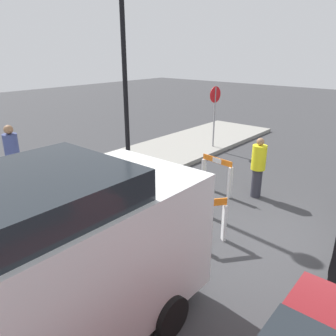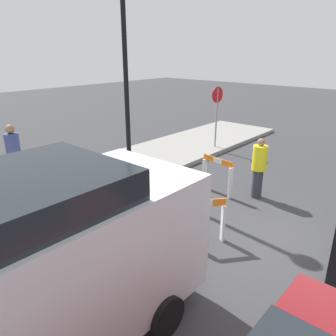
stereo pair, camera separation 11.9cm
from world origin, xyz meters
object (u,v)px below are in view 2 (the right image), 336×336
(streetlamp_post, at_px, (124,43))
(work_van, at_px, (4,281))
(stop_sign, at_px, (217,107))
(person_worker, at_px, (259,167))
(person_pedestrian, at_px, (14,157))

(streetlamp_post, xyz_separation_m, work_van, (-5.06, -3.55, -2.54))
(stop_sign, bearing_deg, streetlamp_post, 5.14)
(streetlamp_post, relative_size, person_worker, 3.63)
(person_worker, bearing_deg, streetlamp_post, -39.44)
(stop_sign, relative_size, person_worker, 1.42)
(stop_sign, xyz_separation_m, work_van, (-9.48, -3.46, -0.34))
(stop_sign, relative_size, work_van, 0.45)
(streetlamp_post, height_order, stop_sign, streetlamp_post)
(streetlamp_post, bearing_deg, person_worker, -65.98)
(person_pedestrian, bearing_deg, stop_sign, -166.08)
(streetlamp_post, xyz_separation_m, person_worker, (1.49, -3.34, -3.03))
(person_pedestrian, relative_size, work_van, 0.36)
(person_worker, height_order, person_pedestrian, person_pedestrian)
(streetlamp_post, distance_m, work_van, 6.68)
(streetlamp_post, height_order, person_worker, streetlamp_post)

